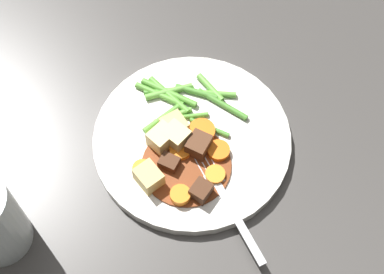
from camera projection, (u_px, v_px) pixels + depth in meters
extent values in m
plane|color=#423F3D|center=(192.00, 143.00, 0.78)|extent=(3.00, 3.00, 0.00)
cylinder|color=white|center=(192.00, 140.00, 0.77)|extent=(0.26, 0.26, 0.02)
cylinder|color=brown|center=(183.00, 165.00, 0.74)|extent=(0.12, 0.12, 0.00)
cylinder|color=orange|center=(218.00, 151.00, 0.75)|extent=(0.04, 0.04, 0.01)
cylinder|color=orange|center=(215.00, 175.00, 0.73)|extent=(0.03, 0.03, 0.01)
cylinder|color=orange|center=(181.00, 195.00, 0.72)|extent=(0.03, 0.03, 0.01)
cylinder|color=orange|center=(181.00, 150.00, 0.75)|extent=(0.03, 0.03, 0.01)
cylinder|color=orange|center=(143.00, 170.00, 0.73)|extent=(0.04, 0.04, 0.01)
cylinder|color=orange|center=(202.00, 132.00, 0.76)|extent=(0.04, 0.04, 0.01)
cube|color=#EAD68C|center=(162.00, 138.00, 0.75)|extent=(0.04, 0.04, 0.03)
cube|color=#EAD68C|center=(176.00, 137.00, 0.75)|extent=(0.04, 0.04, 0.03)
cube|color=#DBBC6B|center=(149.00, 177.00, 0.72)|extent=(0.04, 0.04, 0.03)
cube|color=#DBBC6B|center=(174.00, 126.00, 0.76)|extent=(0.04, 0.04, 0.02)
cube|color=#56331E|center=(199.00, 145.00, 0.74)|extent=(0.04, 0.03, 0.02)
cube|color=#4C2B19|center=(201.00, 191.00, 0.72)|extent=(0.03, 0.03, 0.02)
cube|color=#4C2B19|center=(169.00, 163.00, 0.74)|extent=(0.03, 0.03, 0.02)
cylinder|color=#4C8E33|center=(209.00, 128.00, 0.77)|extent=(0.02, 0.06, 0.01)
cylinder|color=#599E38|center=(169.00, 93.00, 0.79)|extent=(0.04, 0.08, 0.01)
cylinder|color=#66AD42|center=(173.00, 116.00, 0.78)|extent=(0.03, 0.05, 0.01)
cylinder|color=#4C8E33|center=(169.00, 90.00, 0.80)|extent=(0.03, 0.07, 0.01)
cylinder|color=#599E38|center=(159.00, 95.00, 0.79)|extent=(0.03, 0.07, 0.01)
cylinder|color=#66AD42|center=(210.00, 88.00, 0.80)|extent=(0.04, 0.04, 0.01)
cylinder|color=#599E38|center=(169.00, 95.00, 0.79)|extent=(0.05, 0.07, 0.01)
cylinder|color=#4C8E33|center=(222.00, 104.00, 0.78)|extent=(0.04, 0.07, 0.01)
cylinder|color=#66AD42|center=(169.00, 92.00, 0.79)|extent=(0.04, 0.06, 0.01)
cylinder|color=#66AD42|center=(216.00, 94.00, 0.79)|extent=(0.01, 0.06, 0.01)
cylinder|color=#599E38|center=(162.00, 118.00, 0.77)|extent=(0.05, 0.05, 0.01)
cylinder|color=#599E38|center=(187.00, 117.00, 0.78)|extent=(0.02, 0.06, 0.01)
cylinder|color=#4C8E33|center=(196.00, 92.00, 0.79)|extent=(0.02, 0.06, 0.01)
cube|color=silver|center=(239.00, 223.00, 0.70)|extent=(0.10, 0.08, 0.00)
cube|color=silver|center=(214.00, 179.00, 0.73)|extent=(0.03, 0.03, 0.00)
cylinder|color=silver|center=(210.00, 157.00, 0.75)|extent=(0.04, 0.03, 0.00)
cylinder|color=silver|center=(206.00, 159.00, 0.75)|extent=(0.04, 0.03, 0.00)
cylinder|color=silver|center=(201.00, 161.00, 0.75)|extent=(0.04, 0.03, 0.00)
cylinder|color=silver|center=(197.00, 163.00, 0.74)|extent=(0.04, 0.03, 0.00)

